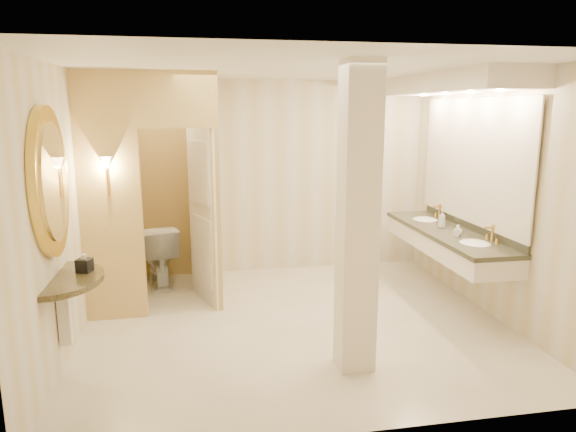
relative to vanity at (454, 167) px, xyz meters
name	(u,v)px	position (x,y,z in m)	size (l,w,h in m)	color
floor	(295,323)	(-1.98, -0.40, -1.63)	(4.50, 4.50, 0.00)	silver
ceiling	(296,68)	(-1.98, -0.40, 1.07)	(4.50, 4.50, 0.00)	silver
wall_back	(268,177)	(-1.98, 1.60, -0.28)	(4.50, 0.02, 2.70)	beige
wall_front	(352,254)	(-1.98, -2.40, -0.28)	(4.50, 0.02, 2.70)	beige
wall_left	(67,209)	(-4.23, -0.40, -0.28)	(0.02, 4.00, 2.70)	beige
wall_right	(492,196)	(0.27, -0.40, -0.28)	(0.02, 4.00, 2.70)	beige
toilet_closet	(187,188)	(-3.10, 0.57, -0.24)	(1.50, 1.55, 2.70)	#E8C479
wall_sconce	(107,164)	(-3.90, 0.03, 0.10)	(0.14, 0.14, 0.42)	#C2903E
vanity	(454,167)	(0.00, 0.00, 0.00)	(0.75, 2.50, 2.09)	silver
console_shelf	(53,224)	(-4.19, -1.05, -0.29)	(0.97, 0.97, 1.94)	black
pillar	(358,221)	(-1.63, -1.43, -0.28)	(0.31, 0.31, 2.70)	silver
tissue_box	(84,265)	(-4.00, -0.94, -0.69)	(0.12, 0.12, 0.12)	black
toilet	(158,254)	(-3.53, 1.17, -1.21)	(0.46, 0.82, 0.83)	white
soap_bottle_a	(457,231)	(-0.08, -0.31, -0.69)	(0.06, 0.06, 0.13)	beige
soap_bottle_b	(458,230)	(-0.05, -0.28, -0.69)	(0.10, 0.10, 0.13)	silver
soap_bottle_c	(442,219)	(-0.05, 0.11, -0.64)	(0.08, 0.09, 0.22)	#C6B28C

